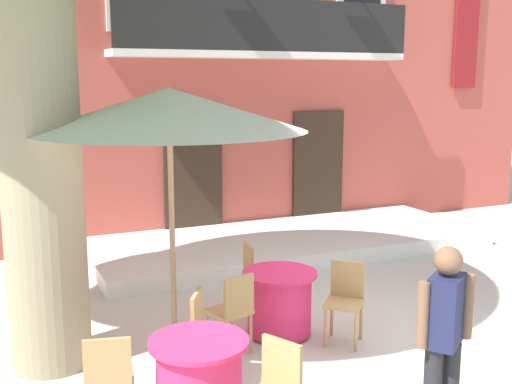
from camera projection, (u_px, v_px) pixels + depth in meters
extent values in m
plane|color=beige|center=(379.00, 332.00, 7.39)|extent=(120.00, 120.00, 0.00)
cube|color=#B24C42|center=(218.00, 39.00, 13.27)|extent=(13.00, 4.00, 7.50)
cube|color=#332319|center=(193.00, 178.00, 11.40)|extent=(1.10, 0.08, 2.30)
cube|color=#332319|center=(318.00, 169.00, 12.45)|extent=(1.10, 0.08, 2.30)
cube|color=silver|center=(265.00, 55.00, 11.26)|extent=(5.60, 0.65, 0.12)
cube|color=black|center=(272.00, 25.00, 10.91)|extent=(5.60, 0.06, 0.90)
cylinder|color=slate|center=(138.00, 41.00, 10.32)|extent=(0.30, 0.30, 0.27)
ellipsoid|color=#38843D|center=(137.00, 22.00, 10.26)|extent=(0.39, 0.39, 0.34)
cylinder|color=#47423D|center=(204.00, 41.00, 10.78)|extent=(0.27, 0.27, 0.34)
ellipsoid|color=#38843D|center=(204.00, 18.00, 10.71)|extent=(0.35, 0.35, 0.40)
cylinder|color=#47423D|center=(265.00, 45.00, 11.25)|extent=(0.31, 0.31, 0.25)
ellipsoid|color=#38843D|center=(265.00, 28.00, 11.20)|extent=(0.40, 0.40, 0.33)
cylinder|color=#47423D|center=(320.00, 45.00, 11.72)|extent=(0.31, 0.31, 0.27)
ellipsoid|color=#2D7533|center=(321.00, 30.00, 11.67)|extent=(0.40, 0.40, 0.31)
cylinder|color=#995638|center=(372.00, 45.00, 12.18)|extent=(0.31, 0.31, 0.32)
ellipsoid|color=#2D7533|center=(372.00, 29.00, 12.13)|extent=(0.40, 0.40, 0.31)
cube|color=maroon|center=(467.00, 21.00, 13.34)|extent=(0.60, 0.06, 2.80)
cube|color=silver|center=(289.00, 242.00, 10.96)|extent=(6.84, 2.62, 0.25)
cylinder|color=gray|center=(42.00, 176.00, 6.24)|extent=(0.81, 0.81, 3.98)
cylinder|color=#E52D66|center=(280.00, 304.00, 7.26)|extent=(0.74, 0.74, 0.68)
cylinder|color=#E52D66|center=(280.00, 273.00, 7.19)|extent=(0.86, 0.86, 0.04)
cylinder|color=#2D2823|center=(279.00, 333.00, 7.33)|extent=(0.44, 0.44, 0.03)
cylinder|color=tan|center=(356.00, 332.00, 6.84)|extent=(0.04, 0.04, 0.45)
cylinder|color=tan|center=(325.00, 328.00, 6.94)|extent=(0.04, 0.04, 0.45)
cylinder|color=tan|center=(361.00, 321.00, 7.15)|extent=(0.04, 0.04, 0.45)
cylinder|color=tan|center=(332.00, 317.00, 7.26)|extent=(0.04, 0.04, 0.45)
cube|color=tan|center=(344.00, 303.00, 7.00)|extent=(0.57, 0.57, 0.04)
cube|color=tan|center=(348.00, 279.00, 7.13)|extent=(0.30, 0.29, 0.42)
cylinder|color=tan|center=(271.00, 289.00, 8.20)|extent=(0.04, 0.04, 0.45)
cylinder|color=tan|center=(279.00, 298.00, 7.88)|extent=(0.04, 0.04, 0.45)
cylinder|color=tan|center=(246.00, 292.00, 8.12)|extent=(0.04, 0.04, 0.45)
cylinder|color=tan|center=(253.00, 300.00, 7.80)|extent=(0.04, 0.04, 0.45)
cube|color=tan|center=(262.00, 276.00, 7.96)|extent=(0.46, 0.46, 0.04)
cube|color=tan|center=(248.00, 260.00, 7.87)|extent=(0.10, 0.38, 0.42)
cylinder|color=tan|center=(207.00, 332.00, 6.82)|extent=(0.04, 0.04, 0.45)
cylinder|color=tan|center=(231.00, 324.00, 7.04)|extent=(0.04, 0.04, 0.45)
cylinder|color=tan|center=(226.00, 342.00, 6.57)|extent=(0.04, 0.04, 0.45)
cylinder|color=tan|center=(251.00, 334.00, 6.79)|extent=(0.04, 0.04, 0.45)
cube|color=tan|center=(229.00, 312.00, 6.76)|extent=(0.50, 0.50, 0.04)
cube|color=tan|center=(239.00, 295.00, 6.59)|extent=(0.38, 0.15, 0.42)
cylinder|color=#E52D66|center=(199.00, 383.00, 5.40)|extent=(0.74, 0.74, 0.68)
cylinder|color=#E52D66|center=(199.00, 342.00, 5.33)|extent=(0.86, 0.86, 0.04)
cube|color=tan|center=(110.00, 380.00, 5.24)|extent=(0.48, 0.48, 0.04)
cube|color=tan|center=(108.00, 363.00, 5.02)|extent=(0.38, 0.13, 0.42)
cube|color=tan|center=(282.00, 365.00, 5.00)|extent=(0.20, 0.36, 0.42)
cylinder|color=tan|center=(235.00, 353.00, 6.30)|extent=(0.04, 0.04, 0.45)
cylinder|color=tan|center=(230.00, 369.00, 5.97)|extent=(0.04, 0.04, 0.45)
cylinder|color=tan|center=(202.00, 352.00, 6.34)|extent=(0.04, 0.04, 0.45)
cylinder|color=tan|center=(195.00, 367.00, 6.01)|extent=(0.04, 0.04, 0.45)
cube|color=tan|center=(215.00, 336.00, 6.11)|extent=(0.55, 0.55, 0.04)
cube|color=tan|center=(197.00, 313.00, 6.09)|extent=(0.23, 0.35, 0.42)
cylinder|color=#997A56|center=(172.00, 236.00, 6.76)|extent=(0.06, 0.06, 2.55)
cylinder|color=#333333|center=(175.00, 343.00, 6.98)|extent=(0.44, 0.44, 0.08)
cone|color=white|center=(169.00, 109.00, 6.52)|extent=(2.90, 2.90, 0.45)
cube|color=#1E2347|center=(446.00, 311.00, 4.84)|extent=(0.40, 0.38, 0.56)
sphere|color=brown|center=(448.00, 261.00, 4.77)|extent=(0.22, 0.22, 0.22)
cylinder|color=brown|center=(423.00, 315.00, 4.75)|extent=(0.09, 0.09, 0.52)
cylinder|color=brown|center=(468.00, 306.00, 4.93)|extent=(0.09, 0.09, 0.52)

